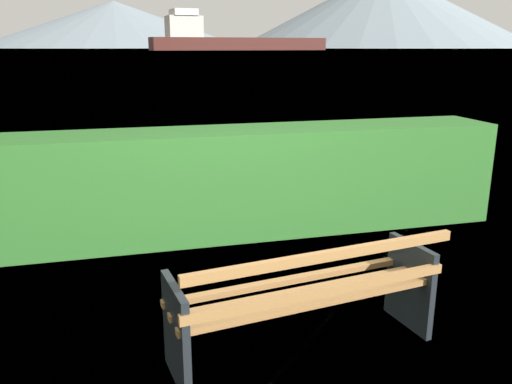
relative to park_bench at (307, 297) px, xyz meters
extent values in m
plane|color=olive|center=(-0.01, 0.06, -0.43)|extent=(1400.00, 1400.00, 0.00)
plane|color=slate|center=(-0.01, 307.96, -0.43)|extent=(620.00, 620.00, 0.00)
cube|color=#A0703F|center=(0.02, -0.13, 0.02)|extent=(1.89, 0.34, 0.04)
cube|color=#A0703F|center=(-0.01, 0.06, 0.02)|extent=(1.89, 0.34, 0.04)
cube|color=#A0703F|center=(-0.04, 0.25, 0.02)|extent=(1.89, 0.34, 0.04)
cube|color=#A0703F|center=(0.03, -0.20, 0.14)|extent=(1.89, 0.32, 0.06)
cube|color=#A0703F|center=(0.04, -0.25, 0.40)|extent=(1.89, 0.32, 0.06)
cube|color=#1E2328|center=(-0.91, -0.09, -0.09)|extent=(0.12, 0.51, 0.68)
cube|color=#1E2328|center=(0.89, 0.17, -0.09)|extent=(0.12, 0.51, 0.68)
cube|color=#2D6B28|center=(-0.01, 2.57, 0.17)|extent=(6.31, 0.85, 1.20)
cube|color=#471E19|center=(59.74, 260.31, 2.61)|extent=(90.86, 24.14, 6.08)
cube|color=beige|center=(31.19, 256.45, 10.51)|extent=(17.53, 13.04, 9.72)
cube|color=silver|center=(31.19, 256.45, 16.89)|extent=(12.88, 13.60, 3.04)
cone|color=gray|center=(-0.01, 599.59, 23.67)|extent=(281.71, 281.71, 48.20)
cone|color=gray|center=(282.46, 540.38, 39.74)|extent=(317.50, 317.50, 80.34)
camera|label=1|loc=(-1.16, -3.04, 1.66)|focal=36.55mm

